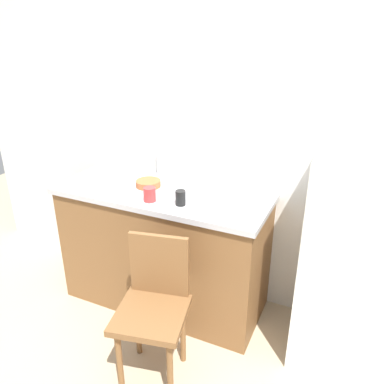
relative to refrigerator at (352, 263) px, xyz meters
name	(u,v)px	position (x,y,z in m)	size (l,w,h in m)	color
ground_plane	(177,379)	(-0.86, -0.66, -0.68)	(8.00, 8.00, 0.00)	tan
back_wall	(239,128)	(-0.86, 0.34, 0.66)	(4.80, 0.10, 2.69)	silver
cabinet_base	(165,250)	(-1.28, -0.01, -0.23)	(1.49, 0.60, 0.90)	brown
countertop	(163,193)	(-1.28, -0.01, 0.24)	(1.53, 0.64, 0.04)	#B7B7BC
faucet	(158,161)	(-1.46, 0.24, 0.37)	(0.02, 0.02, 0.23)	#B7B7BC
refrigerator	(352,263)	(0.00, 0.00, 0.00)	(0.56, 0.58, 1.37)	silver
chair	(154,304)	(-1.02, -0.63, -0.18)	(0.48, 0.48, 0.89)	brown
dish_tray	(116,175)	(-1.73, 0.06, 0.28)	(0.28, 0.20, 0.05)	white
terracotta_bowl	(148,183)	(-1.41, 0.01, 0.28)	(0.18, 0.18, 0.05)	#B25B33
cup_black	(181,198)	(-1.06, -0.17, 0.31)	(0.07, 0.07, 0.10)	black
cup_red	(150,194)	(-1.27, -0.20, 0.30)	(0.08, 0.08, 0.10)	red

